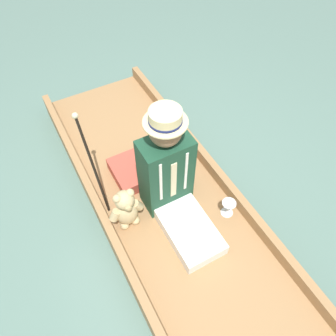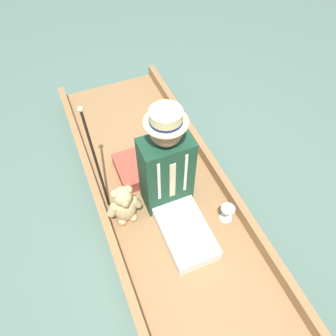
% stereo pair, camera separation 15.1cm
% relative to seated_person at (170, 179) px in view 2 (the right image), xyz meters
% --- Properties ---
extents(ground_plane, '(16.00, 16.00, 0.00)m').
position_rel_seated_person_xyz_m(ground_plane, '(0.02, -0.10, -0.50)').
color(ground_plane, slate).
extents(punt_boat, '(1.06, 3.16, 0.25)m').
position_rel_seated_person_xyz_m(punt_boat, '(0.02, -0.10, -0.42)').
color(punt_boat, '#997047').
rests_on(punt_boat, ground_plane).
extents(seat_cushion, '(0.53, 0.37, 0.11)m').
position_rel_seated_person_xyz_m(seat_cushion, '(0.03, -0.42, -0.30)').
color(seat_cushion, '#B24738').
rests_on(seat_cushion, punt_boat).
extents(seated_person, '(0.36, 0.77, 0.94)m').
position_rel_seated_person_xyz_m(seated_person, '(0.00, 0.00, 0.00)').
color(seated_person, white).
rests_on(seated_person, punt_boat).
extents(teddy_bear, '(0.27, 0.16, 0.39)m').
position_rel_seated_person_xyz_m(teddy_bear, '(0.36, -0.03, -0.18)').
color(teddy_bear, tan).
rests_on(teddy_bear, punt_boat).
extents(wine_glass, '(0.11, 0.11, 0.14)m').
position_rel_seated_person_xyz_m(wine_glass, '(-0.36, 0.27, -0.26)').
color(wine_glass, silver).
rests_on(wine_glass, punt_boat).
extents(walking_cane, '(0.04, 0.35, 0.78)m').
position_rel_seated_person_xyz_m(walking_cane, '(0.45, -0.39, 0.09)').
color(walking_cane, black).
rests_on(walking_cane, punt_boat).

